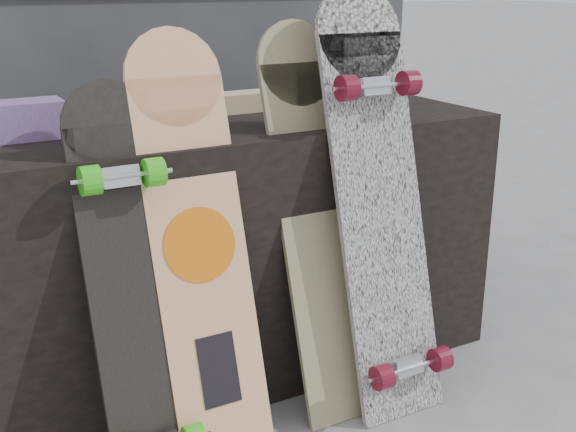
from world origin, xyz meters
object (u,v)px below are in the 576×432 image
vendor_table (235,246)px  longboard_geisha (198,238)px  longboard_cascadia (380,196)px  skateboard_dark (133,283)px  longboard_celtic (318,209)px

vendor_table → longboard_geisha: bearing=-127.2°
longboard_cascadia → skateboard_dark: 0.73m
longboard_celtic → longboard_geisha: bearing=-172.8°
longboard_celtic → vendor_table: bearing=114.3°
skateboard_dark → longboard_cascadia: bearing=-0.2°
vendor_table → longboard_geisha: longboard_geisha is taller
longboard_celtic → skateboard_dark: longboard_celtic is taller
longboard_geisha → longboard_cascadia: bearing=-3.7°
vendor_table → longboard_cascadia: bearing=-52.6°
longboard_geisha → longboard_cascadia: 0.54m
longboard_celtic → longboard_cascadia: longboard_cascadia is taller
vendor_table → longboard_cascadia: 0.52m
longboard_celtic → skateboard_dark: (-0.57, -0.08, -0.08)m
longboard_celtic → skateboard_dark: 0.58m
longboard_geisha → skateboard_dark: (-0.18, -0.03, -0.07)m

